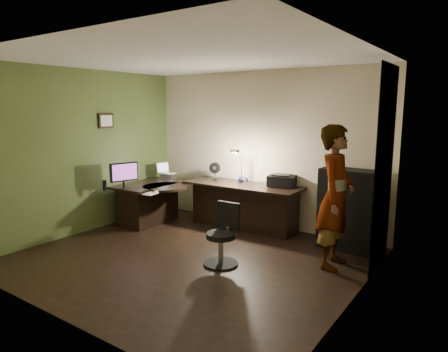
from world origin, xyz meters
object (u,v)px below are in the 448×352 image
Objects in this scene: desk_right at (242,206)px; cabinet at (348,210)px; office_chair at (221,235)px; desk_left at (150,203)px; monitor at (124,179)px; person at (336,197)px.

cabinet is (1.83, -0.01, 0.21)m from desk_right.
cabinet reaches higher than office_chair.
desk_left is 2.55× the size of monitor.
person reaches higher than desk_left.
person reaches higher than office_chair.
cabinet reaches higher than desk_right.
desk_right is at bearing 23.39° from desk_left.
desk_left is 1.06× the size of cabinet.
desk_right reaches higher than desk_left.
desk_right is 4.19× the size of monitor.
office_chair is at bearing 8.29° from monitor.
desk_left is at bearing 85.03° from person.
cabinet is at bearing 0.72° from person.
desk_left is 1.53× the size of office_chair.
desk_left is at bearing 157.17° from office_chair.
monitor is 0.26× the size of person.
desk_left is 3.45m from cabinet.
office_chair is (2.20, -0.88, 0.05)m from desk_left.
person is (1.23, 0.83, 0.52)m from office_chair.
monitor is (-0.05, -0.54, 0.52)m from desk_left.
cabinet is 1.45× the size of office_chair.
desk_left is 3.48m from person.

